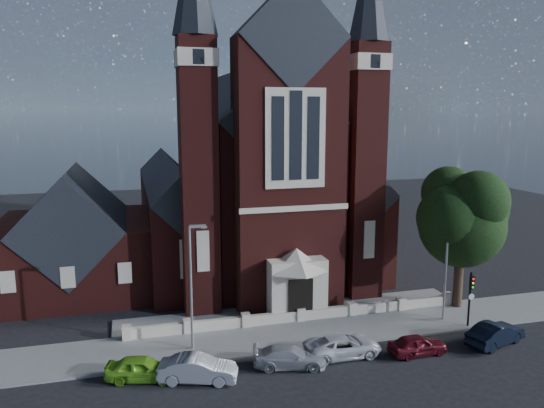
# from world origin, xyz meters

# --- Properties ---
(ground) EXTENTS (120.00, 120.00, 0.00)m
(ground) POSITION_xyz_m (0.00, 15.00, 0.00)
(ground) COLOR black
(ground) RESTS_ON ground
(pavement_strip) EXTENTS (60.00, 5.00, 0.12)m
(pavement_strip) POSITION_xyz_m (0.00, 4.50, 0.00)
(pavement_strip) COLOR slate
(pavement_strip) RESTS_ON ground
(forecourt_paving) EXTENTS (26.00, 3.00, 0.14)m
(forecourt_paving) POSITION_xyz_m (0.00, 8.50, 0.00)
(forecourt_paving) COLOR slate
(forecourt_paving) RESTS_ON ground
(forecourt_wall) EXTENTS (24.00, 0.40, 0.90)m
(forecourt_wall) POSITION_xyz_m (0.00, 6.50, 0.00)
(forecourt_wall) COLOR #C0B099
(forecourt_wall) RESTS_ON ground
(church) EXTENTS (20.01, 34.90, 29.20)m
(church) POSITION_xyz_m (-0.00, 22.94, 8.19)
(church) COLOR #4D1814
(church) RESTS_ON ground
(parish_hall) EXTENTS (12.00, 12.20, 10.24)m
(parish_hall) POSITION_xyz_m (-16.00, 18.00, 4.01)
(parish_hall) COLOR #4D1814
(parish_hall) RESTS_ON ground
(street_tree) EXTENTS (6.40, 6.60, 10.70)m
(street_tree) POSITION_xyz_m (12.60, 5.71, 6.96)
(street_tree) COLOR black
(street_tree) RESTS_ON ground
(street_lamp_left) EXTENTS (1.16, 0.22, 8.09)m
(street_lamp_left) POSITION_xyz_m (-7.91, 4.00, 4.60)
(street_lamp_left) COLOR gray
(street_lamp_left) RESTS_ON ground
(street_lamp_right) EXTENTS (1.16, 0.22, 8.09)m
(street_lamp_right) POSITION_xyz_m (10.09, 4.00, 4.60)
(street_lamp_right) COLOR gray
(street_lamp_right) RESTS_ON ground
(traffic_signal) EXTENTS (0.28, 0.42, 4.00)m
(traffic_signal) POSITION_xyz_m (11.00, 2.43, 2.58)
(traffic_signal) COLOR black
(traffic_signal) RESTS_ON ground
(car_lime_van) EXTENTS (4.28, 2.56, 1.37)m
(car_lime_van) POSITION_xyz_m (-11.20, 1.01, 0.68)
(car_lime_van) COLOR #73BF26
(car_lime_van) RESTS_ON ground
(car_silver_a) EXTENTS (4.64, 2.75, 1.45)m
(car_silver_a) POSITION_xyz_m (-8.18, 0.02, 0.72)
(car_silver_a) COLOR #A2A4A9
(car_silver_a) RESTS_ON ground
(car_silver_b) EXTENTS (4.61, 2.73, 1.25)m
(car_silver_b) POSITION_xyz_m (-2.74, 0.25, 0.63)
(car_silver_b) COLOR #A0A1A7
(car_silver_b) RESTS_ON ground
(car_white_suv) EXTENTS (4.80, 2.23, 1.33)m
(car_white_suv) POSITION_xyz_m (0.85, 0.74, 0.67)
(car_white_suv) COLOR silver
(car_white_suv) RESTS_ON ground
(car_dark_red) EXTENTS (3.77, 1.63, 1.27)m
(car_dark_red) POSITION_xyz_m (5.40, -0.29, 0.63)
(car_dark_red) COLOR #530E17
(car_dark_red) RESTS_ON ground
(car_navy) EXTENTS (4.69, 2.88, 1.46)m
(car_navy) POSITION_xyz_m (11.00, -0.35, 0.73)
(car_navy) COLOR black
(car_navy) RESTS_ON ground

